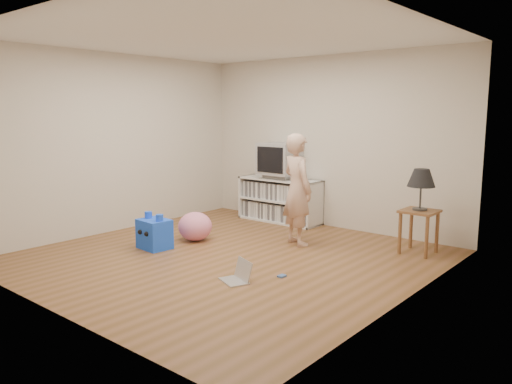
{
  "coord_description": "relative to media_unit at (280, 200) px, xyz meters",
  "views": [
    {
      "loc": [
        4.05,
        -4.31,
        1.75
      ],
      "look_at": [
        0.1,
        0.4,
        0.77
      ],
      "focal_mm": 35.0,
      "sensor_mm": 36.0,
      "label": 1
    }
  ],
  "objects": [
    {
      "name": "ground",
      "position": [
        0.75,
        -2.04,
        -0.35
      ],
      "size": [
        4.5,
        4.5,
        0.0
      ],
      "primitive_type": "plane",
      "color": "brown",
      "rests_on": "ground"
    },
    {
      "name": "walls",
      "position": [
        0.75,
        -2.04,
        0.95
      ],
      "size": [
        4.52,
        4.52,
        2.6
      ],
      "color": "beige",
      "rests_on": "ground"
    },
    {
      "name": "ceiling",
      "position": [
        0.75,
        -2.04,
        2.25
      ],
      "size": [
        4.5,
        4.5,
        0.01
      ],
      "primitive_type": "cube",
      "color": "white",
      "rests_on": "walls"
    },
    {
      "name": "media_unit",
      "position": [
        0.0,
        0.0,
        0.0
      ],
      "size": [
        1.4,
        0.45,
        0.7
      ],
      "color": "white",
      "rests_on": "ground"
    },
    {
      "name": "dvd_deck",
      "position": [
        0.0,
        -0.02,
        0.39
      ],
      "size": [
        0.45,
        0.35,
        0.07
      ],
      "primitive_type": "cube",
      "color": "gray",
      "rests_on": "media_unit"
    },
    {
      "name": "crt_tv",
      "position": [
        0.0,
        -0.02,
        0.67
      ],
      "size": [
        0.6,
        0.53,
        0.5
      ],
      "color": "#96969A",
      "rests_on": "dvd_deck"
    },
    {
      "name": "side_table",
      "position": [
        2.46,
        -0.39,
        0.07
      ],
      "size": [
        0.42,
        0.42,
        0.55
      ],
      "color": "brown",
      "rests_on": "ground"
    },
    {
      "name": "table_lamp",
      "position": [
        2.46,
        -0.39,
        0.59
      ],
      "size": [
        0.34,
        0.34,
        0.52
      ],
      "color": "#333333",
      "rests_on": "side_table"
    },
    {
      "name": "person",
      "position": [
        1.04,
        -1.01,
        0.39
      ],
      "size": [
        0.64,
        0.54,
        1.48
      ],
      "primitive_type": "imported",
      "rotation": [
        0.0,
        0.0,
        2.74
      ],
      "color": "#D3A890",
      "rests_on": "ground"
    },
    {
      "name": "laptop",
      "position": [
        1.44,
        -2.62,
        -0.29
      ],
      "size": [
        0.39,
        0.36,
        0.22
      ],
      "rotation": [
        0.0,
        0.0,
        -0.39
      ],
      "color": "silver",
      "rests_on": "ground"
    },
    {
      "name": "playing_cards",
      "position": [
        1.71,
        -2.22,
        -0.34
      ],
      "size": [
        0.07,
        0.09,
        0.02
      ],
      "primitive_type": "cube",
      "rotation": [
        0.0,
        0.0,
        -0.04
      ],
      "color": "#3F63AA",
      "rests_on": "ground"
    },
    {
      "name": "plush_blue",
      "position": [
        -0.25,
        -2.37,
        -0.15
      ],
      "size": [
        0.43,
        0.38,
        0.47
      ],
      "rotation": [
        0.0,
        0.0,
        -0.09
      ],
      "color": "#144BFA",
      "rests_on": "ground"
    },
    {
      "name": "plush_pink",
      "position": [
        -0.14,
        -1.75,
        -0.15
      ],
      "size": [
        0.53,
        0.53,
        0.4
      ],
      "primitive_type": "ellipsoid",
      "rotation": [
        0.0,
        0.0,
        0.15
      ],
      "color": "pink",
      "rests_on": "ground"
    }
  ]
}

